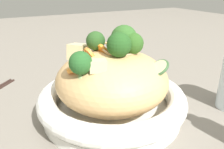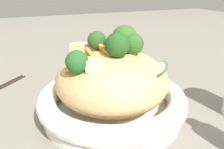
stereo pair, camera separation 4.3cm
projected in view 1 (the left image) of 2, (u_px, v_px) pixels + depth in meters
name	position (u px, v px, depth m)	size (l,w,h in m)	color
ground_plane	(112.00, 114.00, 0.47)	(3.00, 3.00, 0.00)	gray
serving_bowl	(112.00, 101.00, 0.46)	(0.28, 0.28, 0.05)	white
noodle_heap	(112.00, 80.00, 0.44)	(0.21, 0.21, 0.12)	tan
broccoli_florets	(115.00, 45.00, 0.41)	(0.15, 0.11, 0.08)	#96B077
carrot_coins	(95.00, 56.00, 0.41)	(0.16, 0.08, 0.04)	orange
zucchini_slices	(122.00, 65.00, 0.39)	(0.14, 0.08, 0.05)	beige
chicken_chunks	(93.00, 52.00, 0.45)	(0.13, 0.15, 0.04)	beige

